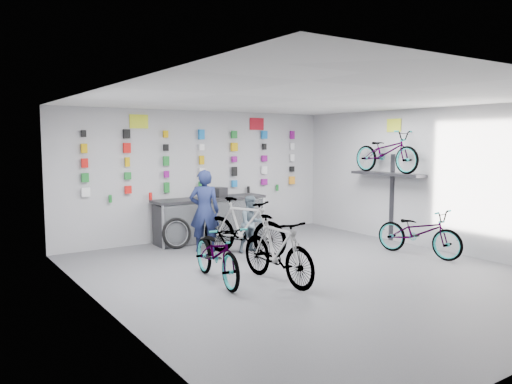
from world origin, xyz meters
TOP-DOWN VIEW (x-y plane):
  - floor at (0.00, 0.00)m, footprint 8.00×8.00m
  - ceiling at (0.00, 0.00)m, footprint 8.00×8.00m
  - wall_back at (0.00, 4.00)m, footprint 7.00×0.00m
  - wall_left at (-3.50, 0.00)m, footprint 0.00×8.00m
  - wall_right at (3.50, 0.00)m, footprint 0.00×8.00m
  - counter at (0.00, 3.54)m, footprint 2.70×0.66m
  - merch_wall at (0.03, 3.93)m, footprint 5.56×0.08m
  - wall_bracket at (3.33, 1.20)m, footprint 0.39×1.90m
  - sign_left at (-1.50, 3.98)m, footprint 0.42×0.02m
  - sign_right at (1.60, 3.98)m, footprint 0.42×0.02m
  - sign_side at (3.48, 1.20)m, footprint 0.02×0.40m
  - bike_left at (-1.56, 0.49)m, footprint 0.89×1.89m
  - bike_center at (-0.77, -0.10)m, footprint 0.57×1.83m
  - bike_right at (2.72, -0.16)m, footprint 0.94×1.91m
  - bike_service at (-0.19, 1.82)m, footprint 1.33×2.00m
  - bike_wall at (3.25, 1.20)m, footprint 0.63×1.80m
  - clerk at (-0.66, 2.60)m, footprint 0.75×0.67m
  - customer at (0.12, 1.99)m, footprint 0.59×0.47m
  - spare_wheel at (-1.03, 3.17)m, footprint 0.67×0.18m
  - register at (0.25, 3.55)m, footprint 0.34×0.36m

SIDE VIEW (x-z plane):
  - floor at x=0.00m, z-range 0.00..0.00m
  - spare_wheel at x=-1.03m, z-range -0.01..0.67m
  - bike_left at x=-1.56m, z-range 0.00..0.96m
  - bike_right at x=2.72m, z-range 0.00..0.96m
  - counter at x=0.00m, z-range -0.01..0.99m
  - bike_center at x=-0.77m, z-range 0.00..1.09m
  - bike_service at x=-0.19m, z-range 0.00..1.17m
  - customer at x=0.12m, z-range 0.00..1.18m
  - clerk at x=-0.66m, z-range 0.00..1.71m
  - register at x=0.25m, z-range 1.00..1.22m
  - wall_bracket at x=3.33m, z-range 0.46..2.46m
  - wall_back at x=0.00m, z-range -2.00..5.00m
  - wall_left at x=-3.50m, z-range -2.50..5.50m
  - wall_right at x=3.50m, z-range -2.50..5.50m
  - merch_wall at x=0.03m, z-range 1.00..2.56m
  - bike_wall at x=3.25m, z-range 1.58..2.53m
  - sign_side at x=3.48m, z-range 2.50..2.80m
  - sign_left at x=-1.50m, z-range 2.57..2.87m
  - sign_right at x=1.60m, z-range 2.57..2.87m
  - ceiling at x=0.00m, z-range 3.00..3.00m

